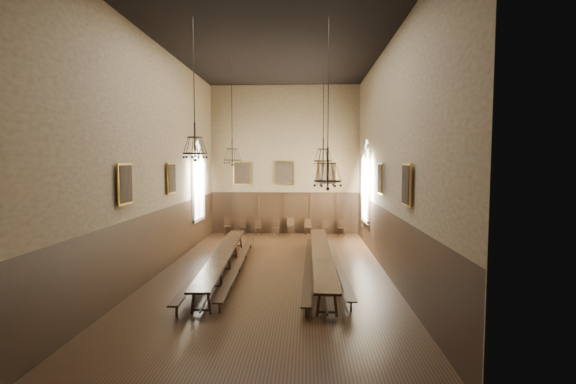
# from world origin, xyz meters

# --- Properties ---
(floor) EXTENTS (9.00, 18.00, 0.02)m
(floor) POSITION_xyz_m (0.00, 0.00, -0.01)
(floor) COLOR black
(floor) RESTS_ON ground
(ceiling) EXTENTS (9.00, 18.00, 0.02)m
(ceiling) POSITION_xyz_m (0.00, 0.00, 9.01)
(ceiling) COLOR black
(ceiling) RESTS_ON ground
(wall_back) EXTENTS (9.00, 0.02, 9.00)m
(wall_back) POSITION_xyz_m (0.00, 9.01, 4.50)
(wall_back) COLOR #8C7656
(wall_back) RESTS_ON ground
(wall_front) EXTENTS (9.00, 0.02, 9.00)m
(wall_front) POSITION_xyz_m (0.00, -9.01, 4.50)
(wall_front) COLOR #8C7656
(wall_front) RESTS_ON ground
(wall_left) EXTENTS (0.02, 18.00, 9.00)m
(wall_left) POSITION_xyz_m (-4.51, 0.00, 4.50)
(wall_left) COLOR #8C7656
(wall_left) RESTS_ON ground
(wall_right) EXTENTS (0.02, 18.00, 9.00)m
(wall_right) POSITION_xyz_m (4.51, 0.00, 4.50)
(wall_right) COLOR #8C7656
(wall_right) RESTS_ON ground
(wainscot_panelling) EXTENTS (9.00, 18.00, 2.50)m
(wainscot_panelling) POSITION_xyz_m (0.00, 0.00, 1.25)
(wainscot_panelling) COLOR black
(wainscot_panelling) RESTS_ON floor
(table_left) EXTENTS (1.33, 10.33, 0.80)m
(table_left) POSITION_xyz_m (-1.98, -0.08, 0.40)
(table_left) COLOR black
(table_left) RESTS_ON floor
(table_right) EXTENTS (0.77, 10.74, 0.84)m
(table_right) POSITION_xyz_m (1.92, 0.10, 0.42)
(table_right) COLOR black
(table_right) RESTS_ON floor
(bench_left_outer) EXTENTS (0.75, 10.31, 0.46)m
(bench_left_outer) POSITION_xyz_m (-2.55, -0.22, 0.30)
(bench_left_outer) COLOR black
(bench_left_outer) RESTS_ON floor
(bench_left_inner) EXTENTS (0.70, 10.11, 0.45)m
(bench_left_inner) POSITION_xyz_m (-1.36, 0.02, 0.29)
(bench_left_inner) COLOR black
(bench_left_inner) RESTS_ON floor
(bench_right_inner) EXTENTS (0.51, 10.07, 0.45)m
(bench_right_inner) POSITION_xyz_m (1.42, -0.25, 0.29)
(bench_right_inner) COLOR black
(bench_right_inner) RESTS_ON floor
(bench_right_outer) EXTENTS (0.50, 9.52, 0.43)m
(bench_right_outer) POSITION_xyz_m (2.55, 0.07, 0.27)
(bench_right_outer) COLOR black
(bench_right_outer) RESTS_ON floor
(chair_0) EXTENTS (0.52, 0.52, 1.01)m
(chair_0) POSITION_xyz_m (-3.46, 8.59, 0.31)
(chair_0) COLOR black
(chair_0) RESTS_ON floor
(chair_1) EXTENTS (0.41, 0.41, 0.88)m
(chair_1) POSITION_xyz_m (-2.57, 8.57, 0.27)
(chair_1) COLOR black
(chair_1) RESTS_ON floor
(chair_2) EXTENTS (0.45, 0.45, 0.86)m
(chair_2) POSITION_xyz_m (-1.57, 8.51, 0.26)
(chair_2) COLOR black
(chair_2) RESTS_ON floor
(chair_3) EXTENTS (0.39, 0.39, 0.87)m
(chair_3) POSITION_xyz_m (-0.57, 8.54, 0.26)
(chair_3) COLOR black
(chair_3) RESTS_ON floor
(chair_4) EXTENTS (0.54, 0.54, 0.99)m
(chair_4) POSITION_xyz_m (0.40, 8.60, 0.30)
(chair_4) COLOR black
(chair_4) RESTS_ON floor
(chair_5) EXTENTS (0.47, 0.47, 0.93)m
(chair_5) POSITION_xyz_m (1.44, 8.58, 0.28)
(chair_5) COLOR black
(chair_5) RESTS_ON floor
(chair_6) EXTENTS (0.45, 0.45, 0.94)m
(chair_6) POSITION_xyz_m (2.45, 8.56, 0.28)
(chair_6) COLOR black
(chair_6) RESTS_ON floor
(chair_7) EXTENTS (0.42, 0.42, 0.94)m
(chair_7) POSITION_xyz_m (3.42, 8.50, 0.28)
(chair_7) COLOR black
(chair_7) RESTS_ON floor
(chandelier_back_left) EXTENTS (0.77, 0.77, 4.67)m
(chandelier_back_left) POSITION_xyz_m (-1.99, 2.15, 4.81)
(chandelier_back_left) COLOR black
(chandelier_back_left) RESTS_ON ceiling
(chandelier_back_right) EXTENTS (0.81, 0.81, 4.71)m
(chandelier_back_right) POSITION_xyz_m (2.06, 2.28, 4.76)
(chandelier_back_right) COLOR black
(chandelier_back_right) RESTS_ON ceiling
(chandelier_front_left) EXTENTS (0.79, 0.79, 4.47)m
(chandelier_front_left) POSITION_xyz_m (-2.28, -2.97, 4.98)
(chandelier_front_left) COLOR black
(chandelier_front_left) RESTS_ON ceiling
(chandelier_front_right) EXTENTS (0.90, 0.90, 5.40)m
(chandelier_front_right) POSITION_xyz_m (2.02, -2.71, 4.10)
(chandelier_front_right) COLOR black
(chandelier_front_right) RESTS_ON ceiling
(portrait_back_0) EXTENTS (1.10, 0.12, 1.40)m
(portrait_back_0) POSITION_xyz_m (-2.60, 8.88, 3.70)
(portrait_back_0) COLOR #BD8A2D
(portrait_back_0) RESTS_ON wall_back
(portrait_back_1) EXTENTS (1.10, 0.12, 1.40)m
(portrait_back_1) POSITION_xyz_m (0.00, 8.88, 3.70)
(portrait_back_1) COLOR #BD8A2D
(portrait_back_1) RESTS_ON wall_back
(portrait_back_2) EXTENTS (1.10, 0.12, 1.40)m
(portrait_back_2) POSITION_xyz_m (2.60, 8.88, 3.70)
(portrait_back_2) COLOR #BD8A2D
(portrait_back_2) RESTS_ON wall_back
(portrait_left_0) EXTENTS (0.12, 1.00, 1.30)m
(portrait_left_0) POSITION_xyz_m (-4.38, 1.00, 3.70)
(portrait_left_0) COLOR #BD8A2D
(portrait_left_0) RESTS_ON wall_left
(portrait_left_1) EXTENTS (0.12, 1.00, 1.30)m
(portrait_left_1) POSITION_xyz_m (-4.38, -3.50, 3.70)
(portrait_left_1) COLOR #BD8A2D
(portrait_left_1) RESTS_ON wall_left
(portrait_right_0) EXTENTS (0.12, 1.00, 1.30)m
(portrait_right_0) POSITION_xyz_m (4.38, 1.00, 3.70)
(portrait_right_0) COLOR #BD8A2D
(portrait_right_0) RESTS_ON wall_right
(portrait_right_1) EXTENTS (0.12, 1.00, 1.30)m
(portrait_right_1) POSITION_xyz_m (4.38, -3.50, 3.70)
(portrait_right_1) COLOR #BD8A2D
(portrait_right_1) RESTS_ON wall_right
(window_right) EXTENTS (0.20, 2.20, 4.60)m
(window_right) POSITION_xyz_m (4.43, 5.50, 3.40)
(window_right) COLOR white
(window_right) RESTS_ON wall_right
(window_left) EXTENTS (0.20, 2.20, 4.60)m
(window_left) POSITION_xyz_m (-4.43, 5.50, 3.40)
(window_left) COLOR white
(window_left) RESTS_ON wall_left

